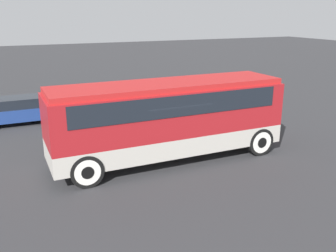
% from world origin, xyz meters
% --- Properties ---
extents(ground_plane, '(120.00, 120.00, 0.00)m').
position_xyz_m(ground_plane, '(0.00, 0.00, 0.00)').
color(ground_plane, '#2D2D30').
extents(tour_bus, '(9.31, 2.52, 3.18)m').
position_xyz_m(tour_bus, '(0.10, 0.00, 1.92)').
color(tour_bus, '#B7B2A8').
rests_on(tour_bus, ground_plane).
extents(parked_car_near, '(4.59, 1.80, 1.42)m').
position_xyz_m(parked_car_near, '(-4.86, 8.07, 0.72)').
color(parked_car_near, navy).
rests_on(parked_car_near, ground_plane).
extents(parked_car_mid, '(4.58, 1.86, 1.43)m').
position_xyz_m(parked_car_mid, '(2.99, 6.70, 0.71)').
color(parked_car_mid, maroon).
rests_on(parked_car_mid, ground_plane).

